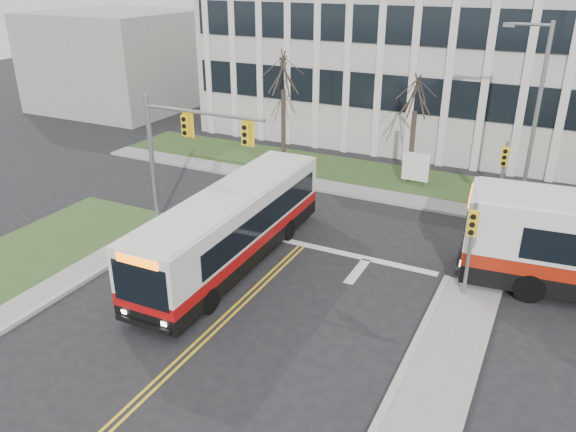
# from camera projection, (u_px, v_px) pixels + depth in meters

# --- Properties ---
(ground) EXTENTS (120.00, 120.00, 0.00)m
(ground) POSITION_uv_depth(u_px,v_px,m) (196.00, 346.00, 18.31)
(ground) COLOR black
(ground) RESTS_ON ground
(sidewalk_cross) EXTENTS (44.00, 1.60, 0.14)m
(sidewalk_cross) POSITION_uv_depth(u_px,v_px,m) (450.00, 208.00, 28.66)
(sidewalk_cross) COLOR #9E9B93
(sidewalk_cross) RESTS_ON ground
(building_lawn) EXTENTS (44.00, 5.00, 0.12)m
(building_lawn) POSITION_uv_depth(u_px,v_px,m) (461.00, 190.00, 30.95)
(building_lawn) COLOR #314E21
(building_lawn) RESTS_ON ground
(office_building) EXTENTS (40.00, 16.00, 12.00)m
(office_building) POSITION_uv_depth(u_px,v_px,m) (506.00, 53.00, 38.35)
(office_building) COLOR beige
(office_building) RESTS_ON ground
(building_annex) EXTENTS (12.00, 12.00, 8.00)m
(building_annex) POSITION_uv_depth(u_px,v_px,m) (120.00, 60.00, 48.60)
(building_annex) COLOR #9E9B93
(building_annex) RESTS_ON ground
(mast_arm_signal) EXTENTS (6.11, 0.38, 6.20)m
(mast_arm_signal) POSITION_uv_depth(u_px,v_px,m) (179.00, 142.00, 24.75)
(mast_arm_signal) COLOR slate
(mast_arm_signal) RESTS_ON ground
(signal_pole_near) EXTENTS (0.34, 0.39, 3.80)m
(signal_pole_near) POSITION_uv_depth(u_px,v_px,m) (471.00, 237.00, 19.99)
(signal_pole_near) COLOR slate
(signal_pole_near) RESTS_ON ground
(signal_pole_far) EXTENTS (0.34, 0.39, 3.80)m
(signal_pole_far) POSITION_uv_depth(u_px,v_px,m) (503.00, 168.00, 26.93)
(signal_pole_far) COLOR slate
(signal_pole_far) RESTS_ON ground
(streetlight) EXTENTS (2.15, 0.25, 9.20)m
(streetlight) POSITION_uv_depth(u_px,v_px,m) (533.00, 111.00, 26.16)
(streetlight) COLOR slate
(streetlight) RESTS_ON ground
(directory_sign) EXTENTS (1.50, 0.12, 2.00)m
(directory_sign) POSITION_uv_depth(u_px,v_px,m) (416.00, 167.00, 31.12)
(directory_sign) COLOR slate
(directory_sign) RESTS_ON ground
(tree_left) EXTENTS (1.80, 1.80, 7.70)m
(tree_left) POSITION_uv_depth(u_px,v_px,m) (283.00, 74.00, 33.25)
(tree_left) COLOR #42352B
(tree_left) RESTS_ON ground
(tree_mid) EXTENTS (1.80, 1.80, 6.82)m
(tree_mid) POSITION_uv_depth(u_px,v_px,m) (416.00, 97.00, 30.39)
(tree_mid) COLOR #42352B
(tree_mid) RESTS_ON ground
(bus_main) EXTENTS (2.74, 11.60, 3.08)m
(bus_main) POSITION_uv_depth(u_px,v_px,m) (233.00, 229.00, 22.93)
(bus_main) COLOR silver
(bus_main) RESTS_ON ground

